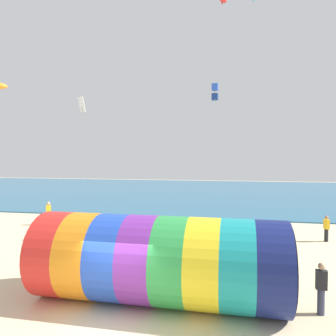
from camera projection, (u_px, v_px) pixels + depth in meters
ground_plane at (107, 331)px, 10.01m from camera, size 120.00×120.00×0.00m
sea at (203, 192)px, 47.18m from camera, size 120.00×40.00×0.10m
giant_inflatable_tube at (159, 260)px, 11.84m from camera, size 9.14×3.40×3.18m
kite_handler at (321, 288)px, 11.02m from camera, size 0.38×0.26×1.77m
kite_blue_box at (215, 92)px, 20.61m from camera, size 0.41×0.41×1.09m
kite_white_diamond at (82, 105)px, 28.92m from camera, size 0.94×0.85×2.35m
bystander_near_water at (49, 213)px, 25.15m from camera, size 0.42×0.38×1.80m
bystander_mid_beach at (68, 227)px, 20.72m from camera, size 0.33×0.41×1.64m
bystander_far_left at (326, 228)px, 20.32m from camera, size 0.31×0.41×1.62m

